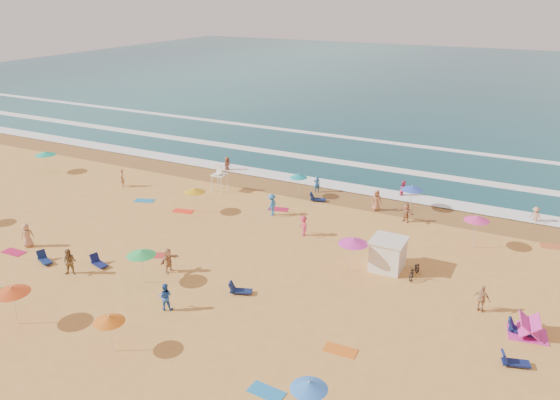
% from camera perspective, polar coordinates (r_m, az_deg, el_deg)
% --- Properties ---
extents(ground, '(220.00, 220.00, 0.00)m').
position_cam_1_polar(ground, '(38.25, -1.03, -5.57)').
color(ground, gold).
rests_on(ground, ground).
extents(ocean, '(220.00, 140.00, 0.18)m').
position_cam_1_polar(ocean, '(116.47, 19.33, 11.55)').
color(ocean, '#0C4756').
rests_on(ocean, ground).
extents(wet_sand, '(220.00, 220.00, 0.00)m').
position_cam_1_polar(wet_sand, '(48.68, 5.94, 0.37)').
color(wet_sand, olive).
rests_on(wet_sand, ground).
extents(surf_foam, '(200.00, 18.70, 0.05)m').
position_cam_1_polar(surf_foam, '(56.52, 9.26, 3.29)').
color(surf_foam, white).
rests_on(surf_foam, ground).
extents(cabana, '(2.00, 2.00, 2.00)m').
position_cam_1_polar(cabana, '(36.49, 11.20, -5.65)').
color(cabana, silver).
rests_on(cabana, ground).
extents(cabana_roof, '(2.20, 2.20, 0.12)m').
position_cam_1_polar(cabana_roof, '(36.03, 11.32, -4.14)').
color(cabana_roof, silver).
rests_on(cabana_roof, cabana).
extents(bicycle, '(0.77, 1.92, 0.99)m').
position_cam_1_polar(bicycle, '(36.07, 13.91, -7.12)').
color(bicycle, black).
rests_on(bicycle, ground).
extents(lifeguard_stand, '(1.20, 1.20, 2.10)m').
position_cam_1_polar(lifeguard_stand, '(49.73, -6.32, 2.09)').
color(lifeguard_stand, white).
rests_on(lifeguard_stand, ground).
extents(beach_umbrellas, '(62.35, 28.32, 0.74)m').
position_cam_1_polar(beach_umbrellas, '(35.78, 3.47, -3.93)').
color(beach_umbrellas, yellow).
rests_on(beach_umbrellas, ground).
extents(loungers, '(45.21, 21.14, 0.34)m').
position_cam_1_polar(loungers, '(33.04, 8.14, -10.13)').
color(loungers, '#101851').
rests_on(loungers, ground).
extents(towels, '(37.16, 23.75, 0.03)m').
position_cam_1_polar(towels, '(37.18, -4.11, -6.44)').
color(towels, '#B41648').
rests_on(towels, ground).
extents(beachgoers, '(35.70, 25.17, 2.05)m').
position_cam_1_polar(beachgoers, '(41.53, 0.19, -2.12)').
color(beachgoers, tan).
rests_on(beachgoers, ground).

